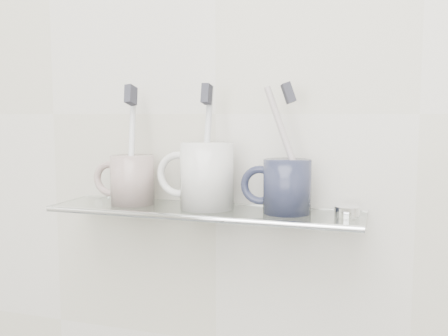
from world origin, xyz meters
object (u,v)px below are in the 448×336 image
at_px(mug_center, 207,176).
at_px(mug_right, 287,186).
at_px(shelf_glass, 203,211).
at_px(mug_left, 132,180).

height_order(mug_center, mug_right, mug_center).
height_order(shelf_glass, mug_right, mug_right).
height_order(shelf_glass, mug_center, mug_center).
bearing_deg(shelf_glass, mug_center, 48.26).
bearing_deg(mug_right, mug_center, 160.06).
bearing_deg(mug_right, mug_left, 160.06).
distance_m(mug_center, mug_right, 0.13).
distance_m(shelf_glass, mug_left, 0.14).
bearing_deg(shelf_glass, mug_left, 177.76).
bearing_deg(shelf_glass, mug_right, 2.15).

